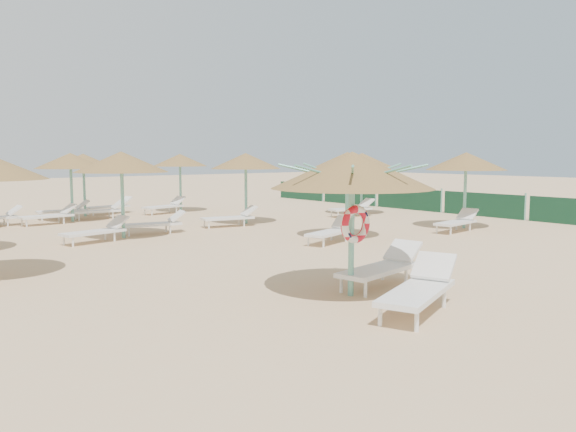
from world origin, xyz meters
TOP-DOWN VIEW (x-y plane):
  - ground at (0.00, 0.00)m, footprint 120.00×120.00m
  - main_palapa at (-0.13, -0.11)m, footprint 2.97×2.97m
  - lounger_main_a at (-0.02, -1.60)m, footprint 2.43×1.48m
  - lounger_main_b at (0.94, 0.06)m, footprint 2.30×1.03m
  - palapa_field at (1.50, 11.09)m, footprint 21.02×18.92m
  - windbreak_fence at (14.00, 9.96)m, footprint 0.08×19.84m

SIDE VIEW (x-z plane):
  - ground at x=0.00m, z-range 0.00..0.00m
  - lounger_main_b at x=0.94m, z-range -0.02..0.79m
  - lounger_main_a at x=-0.02m, z-range -0.02..0.83m
  - windbreak_fence at x=14.00m, z-range -0.05..1.05m
  - palapa_field at x=1.50m, z-range 0.95..3.67m
  - main_palapa at x=-0.13m, z-range 0.98..3.64m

